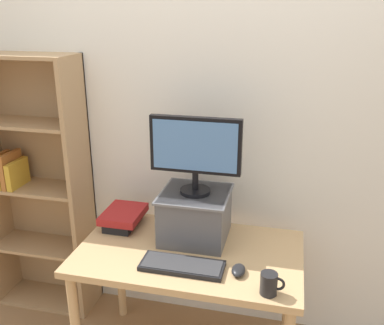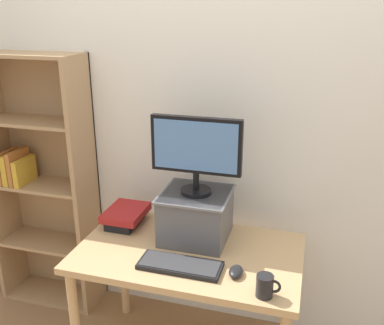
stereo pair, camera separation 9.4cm
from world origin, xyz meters
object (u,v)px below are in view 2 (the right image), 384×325
at_px(riser_box, 196,214).
at_px(coffee_mug, 265,286).
at_px(keyboard, 180,265).
at_px(desk, 189,265).
at_px(bookshelf_unit, 42,182).
at_px(computer_monitor, 196,150).
at_px(book_stack, 126,216).
at_px(computer_mouse, 236,271).

distance_m(riser_box, coffee_mug, 0.59).
distance_m(keyboard, coffee_mug, 0.43).
distance_m(desk, bookshelf_unit, 1.16).
distance_m(computer_monitor, book_stack, 0.62).
bearing_deg(bookshelf_unit, coffee_mug, -21.93).
bearing_deg(computer_mouse, computer_monitor, 133.80).
bearing_deg(computer_monitor, coffee_mug, -43.65).
bearing_deg(coffee_mug, book_stack, 152.84).
bearing_deg(book_stack, computer_monitor, -4.72).
bearing_deg(desk, computer_monitor, 89.12).
xyz_separation_m(computer_monitor, coffee_mug, (0.42, -0.40, -0.45)).
bearing_deg(keyboard, computer_monitor, 90.78).
height_order(riser_box, computer_monitor, computer_monitor).
bearing_deg(riser_box, computer_monitor, -90.00).
bearing_deg(bookshelf_unit, computer_monitor, -10.78).
height_order(bookshelf_unit, computer_monitor, bookshelf_unit).
height_order(keyboard, book_stack, book_stack).
relative_size(riser_box, book_stack, 1.35).
height_order(riser_box, book_stack, riser_box).
bearing_deg(coffee_mug, computer_monitor, 136.35).
relative_size(bookshelf_unit, book_stack, 6.21).
bearing_deg(keyboard, book_stack, 142.53).
bearing_deg(riser_box, bookshelf_unit, 169.30).
xyz_separation_m(bookshelf_unit, book_stack, (0.66, -0.17, -0.06)).
relative_size(computer_monitor, book_stack, 1.76).
bearing_deg(keyboard, riser_box, 90.77).
bearing_deg(book_stack, riser_box, -4.52).
distance_m(bookshelf_unit, keyboard, 1.21).
bearing_deg(keyboard, coffee_mug, -13.94).
xyz_separation_m(keyboard, book_stack, (-0.43, 0.33, 0.04)).
xyz_separation_m(computer_monitor, computer_mouse, (0.27, -0.28, -0.48)).
xyz_separation_m(desk, bookshelf_unit, (-1.09, 0.34, 0.20)).
height_order(bookshelf_unit, computer_mouse, bookshelf_unit).
xyz_separation_m(riser_box, coffee_mug, (0.42, -0.40, -0.09)).
distance_m(keyboard, computer_mouse, 0.27).
height_order(riser_box, computer_mouse, riser_box).
distance_m(book_stack, coffee_mug, 0.95).
height_order(desk, bookshelf_unit, bookshelf_unit).
height_order(computer_mouse, book_stack, book_stack).
relative_size(bookshelf_unit, keyboard, 4.13).
relative_size(riser_box, coffee_mug, 3.35).
relative_size(bookshelf_unit, coffee_mug, 15.39).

